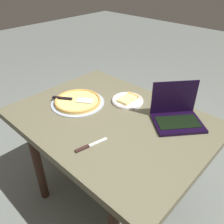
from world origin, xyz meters
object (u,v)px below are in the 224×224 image
Objects in this scene: dining_table at (111,128)px; table_knife at (88,146)px; laptop at (176,114)px; pizza_plate at (128,100)px; pizza_tray at (78,101)px.

table_knife is (0.11, -0.29, 0.09)m from dining_table.
laptop is at bearing 68.05° from table_knife.
table_knife is at bearing -70.30° from dining_table.
pizza_plate is 0.55m from table_knife.
laptop is at bearing 24.69° from pizza_tray.
laptop is at bearing 4.01° from pizza_plate.
dining_table is at bearing 5.98° from pizza_tray.
dining_table is at bearing 109.70° from table_knife.
laptop is at bearing 38.21° from dining_table.
pizza_plate reaches higher than dining_table.
pizza_tray is at bearing -174.02° from dining_table.
pizza_plate is at bearing 46.37° from pizza_tray.
table_knife is (0.16, -0.52, -0.01)m from pizza_plate.
pizza_tray reaches higher than dining_table.
dining_table is at bearing -141.79° from laptop.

